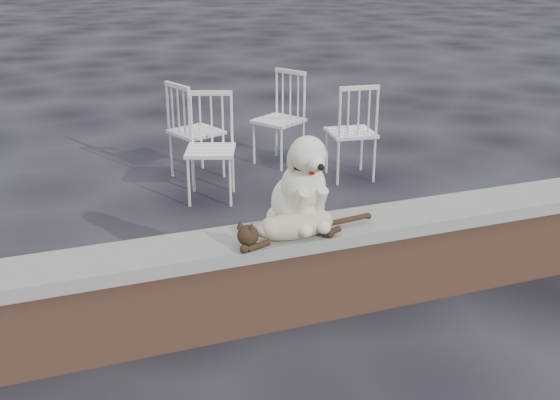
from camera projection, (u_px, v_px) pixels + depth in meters
name	position (u px, v px, depth m)	size (l,w,h in m)	color
ground	(224.00, 328.00, 4.23)	(60.00, 60.00, 0.00)	black
brick_wall	(223.00, 291.00, 4.14)	(6.00, 0.30, 0.50)	brown
capstone	(221.00, 247.00, 4.03)	(6.20, 0.40, 0.08)	slate
dog	(298.00, 179.00, 4.10)	(0.40, 0.53, 0.61)	beige
cat	(295.00, 224.00, 4.02)	(1.06, 0.25, 0.18)	tan
chair_e	(196.00, 130.00, 6.67)	(0.56, 0.56, 0.94)	white
chair_d	(279.00, 119.00, 7.07)	(0.56, 0.56, 0.94)	white
chair_b	(210.00, 149.00, 6.10)	(0.56, 0.56, 0.94)	white
chair_c	(351.00, 131.00, 6.65)	(0.56, 0.56, 0.94)	white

